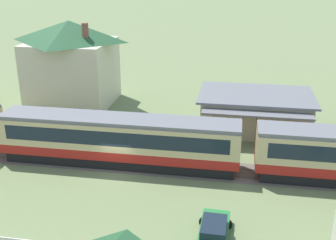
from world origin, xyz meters
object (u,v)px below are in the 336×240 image
object	(u,v)px
passenger_train	(122,139)
station_house_dark_green_roof	(72,62)
parked_car_green	(214,232)
station_building	(255,111)

from	to	relation	value
passenger_train	station_house_dark_green_roof	bearing A→B (deg)	124.42
station_house_dark_green_roof	parked_car_green	distance (m)	30.92
passenger_train	station_house_dark_green_roof	world-z (taller)	station_house_dark_green_roof
station_building	parked_car_green	distance (m)	19.62
passenger_train	parked_car_green	bearing A→B (deg)	-47.79
station_building	parked_car_green	size ratio (longest dim) A/B	2.50
station_building	station_house_dark_green_roof	bearing A→B (deg)	167.21
station_building	station_house_dark_green_roof	xyz separation A→B (m)	(-21.43, 4.86, 3.19)
station_house_dark_green_roof	parked_car_green	size ratio (longest dim) A/B	2.21
passenger_train	station_house_dark_green_roof	distance (m)	18.34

